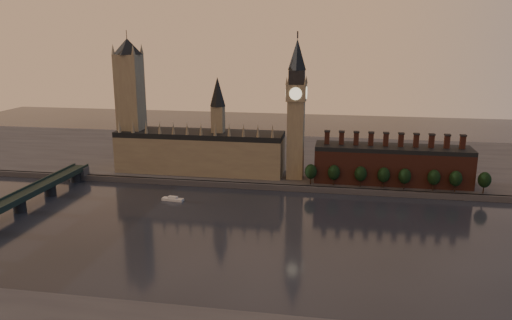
{
  "coord_description": "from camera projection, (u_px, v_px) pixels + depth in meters",
  "views": [
    {
      "loc": [
        43.16,
        -250.52,
        108.31
      ],
      "look_at": [
        -10.13,
        55.0,
        30.49
      ],
      "focal_mm": 35.0,
      "sensor_mm": 36.0,
      "label": 1
    }
  ],
  "objects": [
    {
      "name": "ground",
      "position": [
        257.0,
        239.0,
        272.93
      ],
      "size": [
        900.0,
        900.0,
        0.0
      ],
      "primitive_type": "plane",
      "color": "black",
      "rests_on": "ground"
    },
    {
      "name": "north_bank",
      "position": [
        291.0,
        158.0,
        442.57
      ],
      "size": [
        900.0,
        182.0,
        4.0
      ],
      "color": "#4E4F54",
      "rests_on": "ground"
    },
    {
      "name": "palace_of_westminster",
      "position": [
        201.0,
        150.0,
        388.21
      ],
      "size": [
        130.0,
        30.3,
        74.0
      ],
      "color": "gray",
      "rests_on": "north_bank"
    },
    {
      "name": "victoria_tower",
      "position": [
        131.0,
        100.0,
        388.44
      ],
      "size": [
        24.0,
        24.0,
        108.0
      ],
      "color": "gray",
      "rests_on": "north_bank"
    },
    {
      "name": "big_ben",
      "position": [
        296.0,
        108.0,
        362.54
      ],
      "size": [
        15.0,
        15.0,
        107.0
      ],
      "color": "gray",
      "rests_on": "north_bank"
    },
    {
      "name": "chimney_block",
      "position": [
        392.0,
        164.0,
        360.37
      ],
      "size": [
        110.0,
        25.0,
        37.0
      ],
      "color": "brown",
      "rests_on": "north_bank"
    },
    {
      "name": "embankment_tree_0",
      "position": [
        311.0,
        172.0,
        356.68
      ],
      "size": [
        8.6,
        8.6,
        14.88
      ],
      "color": "black",
      "rests_on": "north_bank"
    },
    {
      "name": "embankment_tree_1",
      "position": [
        334.0,
        173.0,
        354.24
      ],
      "size": [
        8.6,
        8.6,
        14.88
      ],
      "color": "black",
      "rests_on": "north_bank"
    },
    {
      "name": "embankment_tree_2",
      "position": [
        361.0,
        174.0,
        350.87
      ],
      "size": [
        8.6,
        8.6,
        14.88
      ],
      "color": "black",
      "rests_on": "north_bank"
    },
    {
      "name": "embankment_tree_3",
      "position": [
        384.0,
        175.0,
        348.07
      ],
      "size": [
        8.6,
        8.6,
        14.88
      ],
      "color": "black",
      "rests_on": "north_bank"
    },
    {
      "name": "embankment_tree_4",
      "position": [
        405.0,
        176.0,
        345.05
      ],
      "size": [
        8.6,
        8.6,
        14.88
      ],
      "color": "black",
      "rests_on": "north_bank"
    },
    {
      "name": "embankment_tree_5",
      "position": [
        434.0,
        177.0,
        342.12
      ],
      "size": [
        8.6,
        8.6,
        14.88
      ],
      "color": "black",
      "rests_on": "north_bank"
    },
    {
      "name": "embankment_tree_6",
      "position": [
        456.0,
        179.0,
        339.33
      ],
      "size": [
        8.6,
        8.6,
        14.88
      ],
      "color": "black",
      "rests_on": "north_bank"
    },
    {
      "name": "embankment_tree_7",
      "position": [
        485.0,
        180.0,
        336.22
      ],
      "size": [
        8.6,
        8.6,
        14.88
      ],
      "color": "black",
      "rests_on": "north_bank"
    },
    {
      "name": "river_boat",
      "position": [
        173.0,
        199.0,
        335.69
      ],
      "size": [
        15.23,
        6.05,
        2.96
      ],
      "rotation": [
        0.0,
        0.0,
        -0.13
      ],
      "color": "silver",
      "rests_on": "ground"
    }
  ]
}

